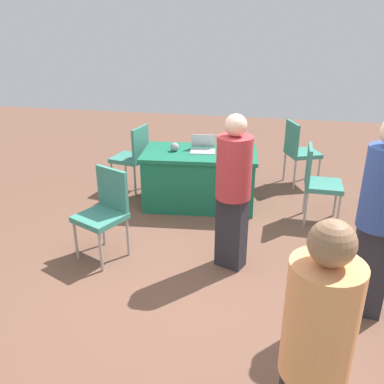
% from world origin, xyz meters
% --- Properties ---
extents(ground_plane, '(14.40, 14.40, 0.00)m').
position_xyz_m(ground_plane, '(0.00, 0.00, 0.00)').
color(ground_plane, brown).
extents(table_foreground, '(1.56, 0.96, 0.74)m').
position_xyz_m(table_foreground, '(0.39, -1.82, 0.37)').
color(table_foreground, '#196647').
rests_on(table_foreground, ground).
extents(chair_tucked_left, '(0.57, 0.57, 0.97)m').
position_xyz_m(chair_tucked_left, '(-0.93, -2.81, 0.56)').
color(chair_tucked_left, '#9E9993').
rests_on(chair_tucked_left, ground).
extents(chair_tucked_right, '(0.45, 0.45, 0.96)m').
position_xyz_m(chair_tucked_right, '(-1.11, -1.60, 0.55)').
color(chair_tucked_right, '#9E9993').
rests_on(chair_tucked_right, ground).
extents(chair_aisle, '(0.52, 0.52, 0.96)m').
position_xyz_m(chair_aisle, '(1.41, -2.10, 0.56)').
color(chair_aisle, '#9E9993').
rests_on(chair_aisle, ground).
extents(chair_by_pillar, '(0.58, 0.58, 0.95)m').
position_xyz_m(chair_by_pillar, '(1.12, -0.33, 0.54)').
color(chair_by_pillar, '#9E9993').
rests_on(chair_by_pillar, ground).
extents(person_presenter, '(0.37, 0.37, 1.73)m').
position_xyz_m(person_presenter, '(-1.41, 0.13, 0.97)').
color(person_presenter, '#26262D').
rests_on(person_presenter, ground).
extents(person_attendee_standing, '(0.48, 0.48, 1.61)m').
position_xyz_m(person_attendee_standing, '(-0.81, 1.68, 0.89)').
color(person_attendee_standing, '#26262D').
rests_on(person_attendee_standing, ground).
extents(person_attendee_browsing, '(0.44, 0.44, 1.58)m').
position_xyz_m(person_attendee_browsing, '(-0.20, -0.39, 0.88)').
color(person_attendee_browsing, '#26262D').
rests_on(person_attendee_browsing, ground).
extents(laptop_silver, '(0.35, 0.33, 0.21)m').
position_xyz_m(laptop_silver, '(0.36, -1.86, 0.78)').
color(laptop_silver, silver).
rests_on(laptop_silver, table_foreground).
extents(yarn_ball, '(0.11, 0.11, 0.11)m').
position_xyz_m(yarn_ball, '(0.72, -1.79, 0.80)').
color(yarn_ball, gray).
rests_on(yarn_ball, table_foreground).
extents(scissors_red, '(0.18, 0.11, 0.01)m').
position_xyz_m(scissors_red, '(-0.02, -1.82, 0.75)').
color(scissors_red, red).
rests_on(scissors_red, table_foreground).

